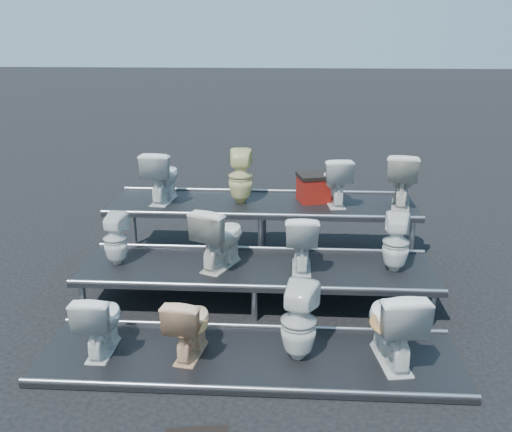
# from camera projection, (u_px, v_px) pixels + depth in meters

# --- Properties ---
(ground) EXTENTS (80.00, 80.00, 0.00)m
(ground) POSITION_uv_depth(u_px,v_px,m) (257.00, 301.00, 6.97)
(ground) COLOR black
(ground) RESTS_ON ground
(tier_front) EXTENTS (4.20, 1.20, 0.06)m
(tier_front) POSITION_uv_depth(u_px,v_px,m) (249.00, 358.00, 5.73)
(tier_front) COLOR black
(tier_front) RESTS_ON ground
(tier_mid) EXTENTS (4.20, 1.20, 0.46)m
(tier_mid) POSITION_uv_depth(u_px,v_px,m) (257.00, 284.00, 6.89)
(tier_mid) COLOR black
(tier_mid) RESTS_ON ground
(tier_back) EXTENTS (4.20, 1.20, 0.86)m
(tier_back) POSITION_uv_depth(u_px,v_px,m) (262.00, 232.00, 8.06)
(tier_back) COLOR black
(tier_back) RESTS_ON ground
(toilet_0) EXTENTS (0.39, 0.67, 0.68)m
(toilet_0) POSITION_uv_depth(u_px,v_px,m) (100.00, 321.00, 5.69)
(toilet_0) COLOR silver
(toilet_0) RESTS_ON tier_front
(toilet_1) EXTENTS (0.47, 0.70, 0.66)m
(toilet_1) POSITION_uv_depth(u_px,v_px,m) (189.00, 324.00, 5.64)
(toilet_1) COLOR #E4B285
(toilet_1) RESTS_ON tier_front
(toilet_2) EXTENTS (0.44, 0.45, 0.79)m
(toilet_2) POSITION_uv_depth(u_px,v_px,m) (299.00, 322.00, 5.56)
(toilet_2) COLOR silver
(toilet_2) RESTS_ON tier_front
(toilet_3) EXTENTS (0.57, 0.86, 0.82)m
(toilet_3) POSITION_uv_depth(u_px,v_px,m) (393.00, 323.00, 5.51)
(toilet_3) COLOR silver
(toilet_3) RESTS_ON tier_front
(toilet_4) EXTENTS (0.33, 0.33, 0.63)m
(toilet_4) POSITION_uv_depth(u_px,v_px,m) (115.00, 239.00, 6.82)
(toilet_4) COLOR silver
(toilet_4) RESTS_ON tier_mid
(toilet_5) EXTENTS (0.69, 0.85, 0.76)m
(toilet_5) POSITION_uv_depth(u_px,v_px,m) (220.00, 236.00, 6.72)
(toilet_5) COLOR beige
(toilet_5) RESTS_ON tier_mid
(toilet_6) EXTENTS (0.39, 0.68, 0.69)m
(toilet_6) POSITION_uv_depth(u_px,v_px,m) (302.00, 241.00, 6.68)
(toilet_6) COLOR silver
(toilet_6) RESTS_ON tier_mid
(toilet_7) EXTENTS (0.36, 0.36, 0.69)m
(toilet_7) POSITION_uv_depth(u_px,v_px,m) (396.00, 243.00, 6.62)
(toilet_7) COLOR silver
(toilet_7) RESTS_ON tier_mid
(toilet_8) EXTENTS (0.49, 0.76, 0.73)m
(toilet_8) POSITION_uv_depth(u_px,v_px,m) (162.00, 176.00, 7.89)
(toilet_8) COLOR silver
(toilet_8) RESTS_ON tier_back
(toilet_9) EXTENTS (0.34, 0.35, 0.74)m
(toilet_9) POSITION_uv_depth(u_px,v_px,m) (241.00, 177.00, 7.82)
(toilet_9) COLOR beige
(toilet_9) RESTS_ON tier_back
(toilet_10) EXTENTS (0.45, 0.70, 0.67)m
(toilet_10) POSITION_uv_depth(u_px,v_px,m) (335.00, 180.00, 7.76)
(toilet_10) COLOR silver
(toilet_10) RESTS_ON tier_back
(toilet_11) EXTENTS (0.54, 0.79, 0.74)m
(toilet_11) POSITION_uv_depth(u_px,v_px,m) (402.00, 179.00, 7.70)
(toilet_11) COLOR beige
(toilet_11) RESTS_ON tier_back
(red_crate) EXTENTS (0.55, 0.48, 0.34)m
(red_crate) POSITION_uv_depth(u_px,v_px,m) (316.00, 189.00, 7.95)
(red_crate) COLOR maroon
(red_crate) RESTS_ON tier_back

